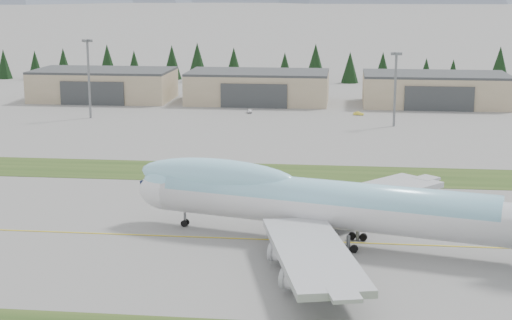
# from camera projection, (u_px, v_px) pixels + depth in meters

# --- Properties ---
(ground) EXTENTS (7000.00, 7000.00, 0.00)m
(ground) POSITION_uv_depth(u_px,v_px,m) (248.00, 239.00, 124.72)
(ground) COLOR gray
(ground) RESTS_ON ground
(grass_strip_far) EXTENTS (400.00, 18.00, 0.08)m
(grass_strip_far) POSITION_uv_depth(u_px,v_px,m) (274.00, 174.00, 168.37)
(grass_strip_far) COLOR #264117
(grass_strip_far) RESTS_ON ground
(taxiway_line_main) EXTENTS (400.00, 0.40, 0.02)m
(taxiway_line_main) POSITION_uv_depth(u_px,v_px,m) (248.00, 239.00, 124.72)
(taxiway_line_main) COLOR gold
(taxiway_line_main) RESTS_ON ground
(boeing_747_freighter) EXTENTS (75.10, 62.71, 19.75)m
(boeing_747_freighter) POSITION_uv_depth(u_px,v_px,m) (327.00, 203.00, 121.49)
(boeing_747_freighter) COLOR silver
(boeing_747_freighter) RESTS_ON ground
(hangar_left) EXTENTS (48.00, 26.60, 10.80)m
(hangar_left) POSITION_uv_depth(u_px,v_px,m) (104.00, 85.00, 276.70)
(hangar_left) COLOR tan
(hangar_left) RESTS_ON ground
(hangar_center) EXTENTS (48.00, 26.60, 10.80)m
(hangar_center) POSITION_uv_depth(u_px,v_px,m) (258.00, 87.00, 270.60)
(hangar_center) COLOR tan
(hangar_center) RESTS_ON ground
(hangar_right) EXTENTS (48.00, 26.60, 10.80)m
(hangar_right) POSITION_uv_depth(u_px,v_px,m) (435.00, 89.00, 263.95)
(hangar_right) COLOR tan
(hangar_right) RESTS_ON ground
(floodlight_masts) EXTENTS (133.45, 7.30, 24.77)m
(floodlight_masts) POSITION_uv_depth(u_px,v_px,m) (99.00, 65.00, 234.24)
(floodlight_masts) COLOR slate
(floodlight_masts) RESTS_ON ground
(service_vehicle_a) EXTENTS (1.93, 3.79, 1.24)m
(service_vehicle_a) POSITION_uv_depth(u_px,v_px,m) (250.00, 113.00, 249.01)
(service_vehicle_a) COLOR white
(service_vehicle_a) RESTS_ON ground
(service_vehicle_b) EXTENTS (3.44, 1.88, 1.08)m
(service_vehicle_b) POSITION_uv_depth(u_px,v_px,m) (358.00, 115.00, 244.57)
(service_vehicle_b) COLOR yellow
(service_vehicle_b) RESTS_ON ground
(service_vehicle_c) EXTENTS (2.72, 4.32, 1.17)m
(service_vehicle_c) POSITION_uv_depth(u_px,v_px,m) (451.00, 110.00, 254.51)
(service_vehicle_c) COLOR #98999D
(service_vehicle_c) RESTS_ON ground
(conifer_belt) EXTENTS (273.30, 15.11, 16.35)m
(conifer_belt) POSITION_uv_depth(u_px,v_px,m) (322.00, 65.00, 328.18)
(conifer_belt) COLOR black
(conifer_belt) RESTS_ON ground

